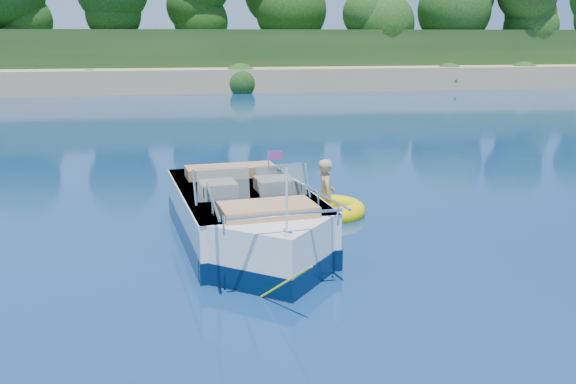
# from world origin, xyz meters

# --- Properties ---
(ground) EXTENTS (160.00, 160.00, 0.00)m
(ground) POSITION_xyz_m (0.00, 0.00, 0.00)
(ground) COLOR #0B204D
(ground) RESTS_ON ground
(shoreline) EXTENTS (170.00, 59.00, 6.00)m
(shoreline) POSITION_xyz_m (0.00, 63.77, 0.98)
(shoreline) COLOR tan
(shoreline) RESTS_ON ground
(treeline) EXTENTS (150.00, 7.12, 8.19)m
(treeline) POSITION_xyz_m (0.04, 41.01, 5.55)
(treeline) COLOR black
(treeline) RESTS_ON ground
(motorboat) EXTENTS (2.72, 6.37, 2.12)m
(motorboat) POSITION_xyz_m (-1.54, 3.88, 0.41)
(motorboat) COLOR silver
(motorboat) RESTS_ON ground
(tow_tube) EXTENTS (1.59, 1.59, 0.39)m
(tow_tube) POSITION_xyz_m (0.37, 5.55, 0.10)
(tow_tube) COLOR #F9D900
(tow_tube) RESTS_ON ground
(boy) EXTENTS (0.42, 0.86, 1.66)m
(boy) POSITION_xyz_m (0.26, 5.54, 0.00)
(boy) COLOR tan
(boy) RESTS_ON ground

